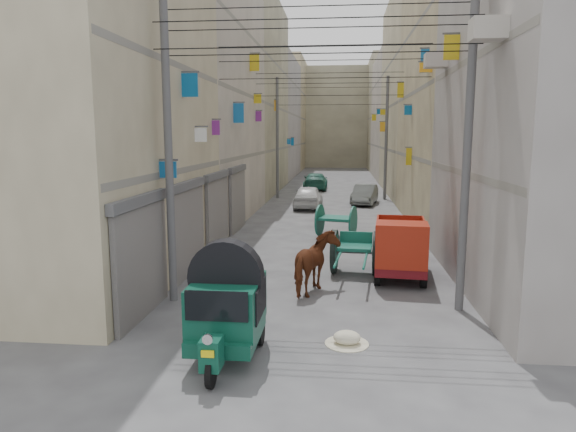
# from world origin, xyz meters

# --- Properties ---
(building_row_left) EXTENTS (8.00, 62.00, 14.00)m
(building_row_left) POSITION_xyz_m (-8.00, 34.13, 6.46)
(building_row_left) COLOR beige
(building_row_left) RESTS_ON ground
(building_row_right) EXTENTS (8.00, 62.00, 14.00)m
(building_row_right) POSITION_xyz_m (8.00, 34.13, 6.46)
(building_row_right) COLOR #9F9995
(building_row_right) RESTS_ON ground
(end_cap_building) EXTENTS (22.00, 10.00, 13.00)m
(end_cap_building) POSITION_xyz_m (0.00, 66.00, 6.50)
(end_cap_building) COLOR #B4AD8E
(end_cap_building) RESTS_ON ground
(shutters_left) EXTENTS (0.18, 14.40, 2.88)m
(shutters_left) POSITION_xyz_m (-3.92, 10.38, 1.49)
(shutters_left) COLOR #49494E
(shutters_left) RESTS_ON ground
(signboards) EXTENTS (8.22, 40.52, 5.67)m
(signboards) POSITION_xyz_m (-0.01, 21.66, 3.43)
(signboards) COLOR gold
(signboards) RESTS_ON ground
(ac_units) EXTENTS (0.70, 6.55, 3.35)m
(ac_units) POSITION_xyz_m (3.65, 7.67, 7.43)
(ac_units) COLOR #B3ACA0
(ac_units) RESTS_ON ground
(utility_poles) EXTENTS (7.40, 22.20, 8.00)m
(utility_poles) POSITION_xyz_m (0.00, 17.00, 4.00)
(utility_poles) COLOR #515153
(utility_poles) RESTS_ON ground
(overhead_cables) EXTENTS (7.40, 22.52, 1.12)m
(overhead_cables) POSITION_xyz_m (0.00, 14.40, 6.77)
(overhead_cables) COLOR black
(overhead_cables) RESTS_ON ground
(auto_rickshaw) EXTENTS (1.41, 2.48, 1.75)m
(auto_rickshaw) POSITION_xyz_m (-1.46, 2.78, 1.03)
(auto_rickshaw) COLOR black
(auto_rickshaw) RESTS_ON ground
(tonga_cart) EXTENTS (1.52, 3.09, 1.35)m
(tonga_cart) POSITION_xyz_m (1.13, 9.05, 0.70)
(tonga_cart) COLOR black
(tonga_cart) RESTS_ON ground
(mini_truck) EXTENTS (1.74, 3.37, 1.83)m
(mini_truck) POSITION_xyz_m (2.45, 8.52, 0.88)
(mini_truck) COLOR black
(mini_truck) RESTS_ON ground
(second_cart) EXTENTS (1.80, 1.67, 1.34)m
(second_cart) POSITION_xyz_m (0.51, 14.84, 0.71)
(second_cart) COLOR #145B49
(second_cart) RESTS_ON ground
(feed_sack) EXTENTS (0.56, 0.45, 0.28)m
(feed_sack) POSITION_xyz_m (0.84, 3.59, 0.14)
(feed_sack) COLOR beige
(feed_sack) RESTS_ON ground
(horse) EXTENTS (1.37, 2.09, 1.62)m
(horse) POSITION_xyz_m (0.03, 7.00, 0.81)
(horse) COLOR maroon
(horse) RESTS_ON ground
(distant_car_white) EXTENTS (1.65, 3.95, 1.34)m
(distant_car_white) POSITION_xyz_m (-1.21, 23.36, 0.67)
(distant_car_white) COLOR silver
(distant_car_white) RESTS_ON ground
(distant_car_grey) EXTENTS (1.91, 3.82, 1.20)m
(distant_car_grey) POSITION_xyz_m (2.16, 25.38, 0.60)
(distant_car_grey) COLOR #535856
(distant_car_grey) RESTS_ON ground
(distant_car_green) EXTENTS (1.81, 4.44, 1.29)m
(distant_car_green) POSITION_xyz_m (-1.29, 33.71, 0.64)
(distant_car_green) COLOR #226451
(distant_car_green) RESTS_ON ground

